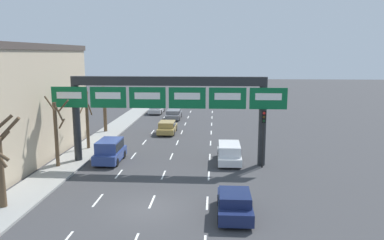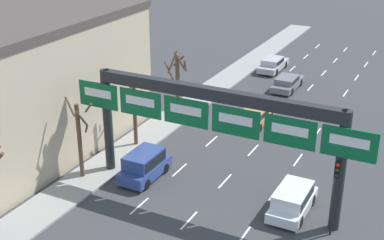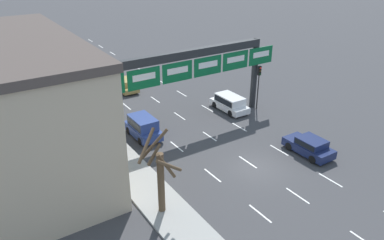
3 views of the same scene
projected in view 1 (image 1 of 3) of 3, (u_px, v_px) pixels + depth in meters
ground_plane at (149, 209)px, 21.34m from camera, size 220.00×220.00×0.00m
sidewalk_left at (13, 204)px, 21.82m from camera, size 2.80×110.00×0.15m
lane_dashes at (175, 149)px, 34.61m from camera, size 6.72×67.00×0.01m
sign_gantry at (168, 99)px, 29.18m from camera, size 18.34×0.70×6.96m
car_grey at (174, 114)px, 50.38m from camera, size 1.88×4.78×1.26m
car_navy at (234, 203)px, 20.26m from camera, size 1.85×3.99×1.40m
car_silver at (157, 108)px, 55.31m from camera, size 1.87×4.89×1.37m
suv_white at (229, 152)px, 30.21m from camera, size 1.89×4.24×1.56m
suv_blue at (110, 150)px, 30.35m from camera, size 1.88×3.93×1.84m
car_gold at (167, 127)px, 41.34m from camera, size 1.84×4.38×1.35m
traffic_light_near_gantry at (263, 127)px, 28.46m from camera, size 0.30×0.35×4.44m
tree_bare_second at (87, 118)px, 33.95m from camera, size 1.10×1.18×5.27m
tree_bare_third at (105, 107)px, 41.32m from camera, size 2.08×2.08×5.11m
tree_bare_furthest at (57, 130)px, 28.47m from camera, size 1.72×1.74×5.48m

